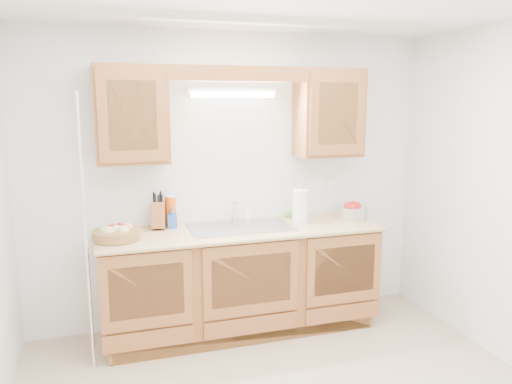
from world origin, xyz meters
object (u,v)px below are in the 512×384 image
object	(u,v)px
fruit_basket	(116,233)
apple_bowl	(351,211)
knife_block	(158,215)
paper_towel	(300,206)

from	to	relation	value
fruit_basket	apple_bowl	distance (m)	2.02
fruit_basket	apple_bowl	size ratio (longest dim) A/B	1.30
fruit_basket	knife_block	bearing A→B (deg)	34.37
knife_block	paper_towel	distance (m)	1.20
fruit_basket	apple_bowl	xyz separation A→B (m)	(2.02, 0.10, 0.01)
fruit_basket	apple_bowl	bearing A→B (deg)	2.70
apple_bowl	fruit_basket	bearing A→B (deg)	-177.30
paper_towel	fruit_basket	bearing A→B (deg)	-176.65
paper_towel	apple_bowl	xyz separation A→B (m)	(0.49, 0.01, -0.08)
fruit_basket	knife_block	xyz separation A→B (m)	(0.34, 0.23, 0.06)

